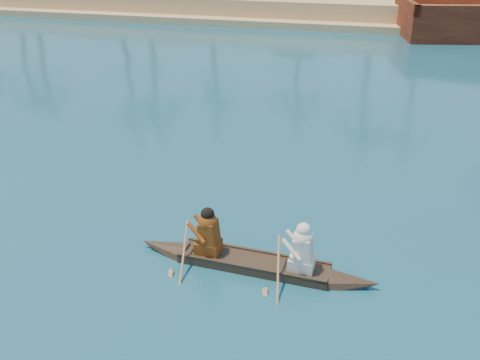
% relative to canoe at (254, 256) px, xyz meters
% --- Properties ---
extents(canoe, '(4.41, 0.84, 1.21)m').
position_rel_canoe_xyz_m(canoe, '(0.00, 0.00, 0.00)').
color(canoe, '#3A2C1F').
rests_on(canoe, ground).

